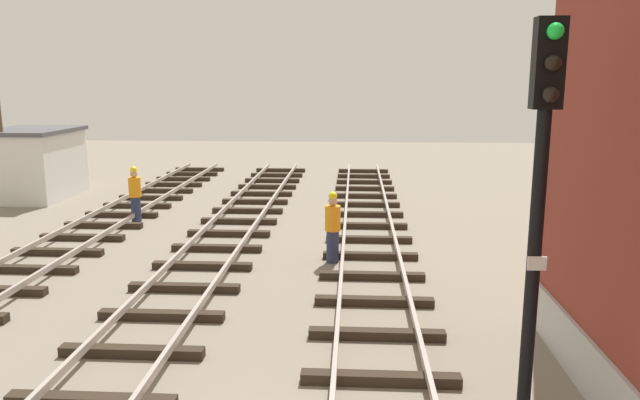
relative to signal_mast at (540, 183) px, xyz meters
name	(u,v)px	position (x,y,z in m)	size (l,w,h in m)	color
signal_mast	(540,183)	(0.00, 0.00, 0.00)	(0.36, 0.40, 5.42)	black
control_hut	(33,163)	(-15.13, 15.35, -2.01)	(3.00, 3.80, 2.76)	silver
track_worker_foreground	(333,228)	(-2.88, 7.37, -2.47)	(0.40, 0.40, 1.87)	#262D4C
track_worker_distant	(135,194)	(-9.59, 11.49, -2.47)	(0.40, 0.40, 1.87)	#262D4C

